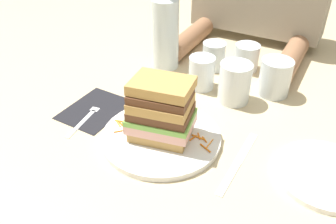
% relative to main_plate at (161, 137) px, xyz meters
% --- Properties ---
extents(ground_plane, '(3.00, 3.00, 0.00)m').
position_rel_main_plate_xyz_m(ground_plane, '(-0.01, 0.02, -0.01)').
color(ground_plane, '#C6B289').
extents(main_plate, '(0.25, 0.25, 0.01)m').
position_rel_main_plate_xyz_m(main_plate, '(0.00, 0.00, 0.00)').
color(main_plate, white).
rests_on(main_plate, ground_plane).
extents(sandwich, '(0.15, 0.12, 0.13)m').
position_rel_main_plate_xyz_m(sandwich, '(-0.00, 0.00, 0.07)').
color(sandwich, tan).
rests_on(sandwich, main_plate).
extents(carrot_shred_0, '(0.02, 0.01, 0.00)m').
position_rel_main_plate_xyz_m(carrot_shred_0, '(-0.09, -0.01, 0.01)').
color(carrot_shred_0, orange).
rests_on(carrot_shred_0, main_plate).
extents(carrot_shred_1, '(0.02, 0.02, 0.00)m').
position_rel_main_plate_xyz_m(carrot_shred_1, '(-0.09, -0.04, 0.01)').
color(carrot_shred_1, orange).
rests_on(carrot_shred_1, main_plate).
extents(carrot_shred_2, '(0.02, 0.02, 0.00)m').
position_rel_main_plate_xyz_m(carrot_shred_2, '(-0.08, -0.00, 0.01)').
color(carrot_shred_2, orange).
rests_on(carrot_shred_2, main_plate).
extents(carrot_shred_3, '(0.02, 0.02, 0.00)m').
position_rel_main_plate_xyz_m(carrot_shred_3, '(-0.10, -0.01, 0.01)').
color(carrot_shred_3, orange).
rests_on(carrot_shred_3, main_plate).
extents(carrot_shred_4, '(0.03, 0.01, 0.00)m').
position_rel_main_plate_xyz_m(carrot_shred_4, '(-0.10, -0.00, 0.01)').
color(carrot_shred_4, orange).
rests_on(carrot_shred_4, main_plate).
extents(carrot_shred_5, '(0.02, 0.03, 0.00)m').
position_rel_main_plate_xyz_m(carrot_shred_5, '(-0.08, 0.00, 0.01)').
color(carrot_shred_5, orange).
rests_on(carrot_shred_5, main_plate).
extents(carrot_shred_6, '(0.02, 0.01, 0.00)m').
position_rel_main_plate_xyz_m(carrot_shred_6, '(0.09, 0.03, 0.01)').
color(carrot_shred_6, orange).
rests_on(carrot_shred_6, main_plate).
extents(carrot_shred_7, '(0.03, 0.02, 0.00)m').
position_rel_main_plate_xyz_m(carrot_shred_7, '(0.10, 0.00, 0.01)').
color(carrot_shred_7, orange).
rests_on(carrot_shred_7, main_plate).
extents(carrot_shred_8, '(0.01, 0.02, 0.00)m').
position_rel_main_plate_xyz_m(carrot_shred_8, '(0.07, 0.03, 0.01)').
color(carrot_shred_8, orange).
rests_on(carrot_shred_8, main_plate).
extents(carrot_shred_9, '(0.03, 0.00, 0.00)m').
position_rel_main_plate_xyz_m(carrot_shred_9, '(0.07, 0.03, 0.01)').
color(carrot_shred_9, orange).
rests_on(carrot_shred_9, main_plate).
extents(carrot_shred_10, '(0.00, 0.03, 0.00)m').
position_rel_main_plate_xyz_m(carrot_shred_10, '(0.10, 0.02, 0.01)').
color(carrot_shred_10, orange).
rests_on(carrot_shred_10, main_plate).
extents(carrot_shred_11, '(0.01, 0.02, 0.00)m').
position_rel_main_plate_xyz_m(carrot_shred_11, '(0.06, 0.02, 0.01)').
color(carrot_shred_11, orange).
rests_on(carrot_shred_11, main_plate).
extents(napkin_dark, '(0.13, 0.16, 0.00)m').
position_rel_main_plate_xyz_m(napkin_dark, '(-0.19, 0.02, -0.00)').
color(napkin_dark, black).
rests_on(napkin_dark, ground_plane).
extents(fork, '(0.03, 0.17, 0.00)m').
position_rel_main_plate_xyz_m(fork, '(-0.19, -0.01, -0.00)').
color(fork, silver).
rests_on(fork, napkin_dark).
extents(knife, '(0.02, 0.20, 0.00)m').
position_rel_main_plate_xyz_m(knife, '(0.17, 0.00, -0.00)').
color(knife, silver).
rests_on(knife, ground_plane).
extents(juice_glass, '(0.08, 0.08, 0.10)m').
position_rel_main_plate_xyz_m(juice_glass, '(0.08, 0.22, 0.04)').
color(juice_glass, white).
rests_on(juice_glass, ground_plane).
extents(water_bottle, '(0.07, 0.07, 0.25)m').
position_rel_main_plate_xyz_m(water_bottle, '(-0.15, 0.29, 0.10)').
color(water_bottle, silver).
rests_on(water_bottle, ground_plane).
extents(empty_tumbler_0, '(0.06, 0.06, 0.08)m').
position_rel_main_plate_xyz_m(empty_tumbler_0, '(-0.03, 0.35, 0.03)').
color(empty_tumbler_0, silver).
rests_on(empty_tumbler_0, ground_plane).
extents(empty_tumbler_1, '(0.08, 0.08, 0.09)m').
position_rel_main_plate_xyz_m(empty_tumbler_1, '(0.16, 0.29, 0.04)').
color(empty_tumbler_1, silver).
rests_on(empty_tumbler_1, ground_plane).
extents(empty_tumbler_2, '(0.07, 0.07, 0.07)m').
position_rel_main_plate_xyz_m(empty_tumbler_2, '(0.06, 0.38, 0.03)').
color(empty_tumbler_2, silver).
rests_on(empty_tumbler_2, ground_plane).
extents(empty_tumbler_3, '(0.07, 0.07, 0.08)m').
position_rel_main_plate_xyz_m(empty_tumbler_3, '(-0.02, 0.24, 0.04)').
color(empty_tumbler_3, silver).
rests_on(empty_tumbler_3, ground_plane).
extents(side_plate, '(0.19, 0.19, 0.01)m').
position_rel_main_plate_xyz_m(side_plate, '(0.33, 0.05, -0.00)').
color(side_plate, white).
rests_on(side_plate, ground_plane).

